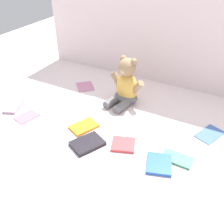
# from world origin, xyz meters

# --- Properties ---
(ground_plane) EXTENTS (3.20, 3.20, 0.00)m
(ground_plane) POSITION_xyz_m (0.00, 0.00, 0.00)
(ground_plane) COLOR silver
(backdrop_drape) EXTENTS (1.54, 0.03, 0.66)m
(backdrop_drape) POSITION_xyz_m (0.00, 0.47, 0.33)
(backdrop_drape) COLOR silver
(backdrop_drape) RESTS_ON ground_plane
(teddy_bear) EXTENTS (0.21, 0.21, 0.26)m
(teddy_bear) POSITION_xyz_m (-0.07, 0.15, 0.10)
(teddy_bear) COLOR #E5B24C
(teddy_bear) RESTS_ON ground_plane
(book_case_0) EXTENTS (0.12, 0.07, 0.01)m
(book_case_0) POSITION_xyz_m (0.31, -0.15, 0.01)
(book_case_0) COLOR #408E62
(book_case_0) RESTS_ON ground_plane
(book_case_1) EXTENTS (0.13, 0.15, 0.01)m
(book_case_1) POSITION_xyz_m (-0.15, -0.15, 0.01)
(book_case_1) COLOR orange
(book_case_1) RESTS_ON ground_plane
(book_case_2) EXTENTS (0.13, 0.13, 0.01)m
(book_case_2) POSITION_xyz_m (-0.23, 0.06, 0.00)
(book_case_2) COLOR #8BBBE7
(book_case_2) RESTS_ON ground_plane
(book_case_3) EXTENTS (0.15, 0.15, 0.01)m
(book_case_3) POSITION_xyz_m (-0.36, 0.19, 0.00)
(book_case_3) COLOR #B86D91
(book_case_3) RESTS_ON ground_plane
(book_case_4) EXTENTS (0.13, 0.12, 0.01)m
(book_case_4) POSITION_xyz_m (0.08, -0.18, 0.01)
(book_case_4) COLOR #DA3E42
(book_case_4) RESTS_ON ground_plane
(book_case_5) EXTENTS (0.11, 0.14, 0.01)m
(book_case_5) POSITION_xyz_m (-0.57, -0.18, 0.01)
(book_case_5) COLOR #A58FA5
(book_case_5) RESTS_ON ground_plane
(book_case_6) EXTENTS (0.15, 0.17, 0.02)m
(book_case_6) POSITION_xyz_m (-0.06, -0.25, 0.01)
(book_case_6) COLOR black
(book_case_6) RESTS_ON ground_plane
(book_case_7) EXTENTS (0.10, 0.13, 0.01)m
(book_case_7) POSITION_xyz_m (-0.45, -0.21, 0.00)
(book_case_7) COLOR #B16B93
(book_case_7) RESTS_ON ground_plane
(book_case_8) EXTENTS (0.13, 0.16, 0.01)m
(book_case_8) POSITION_xyz_m (0.39, 0.08, 0.00)
(book_case_8) COLOR #3B5EA4
(book_case_8) RESTS_ON ground_plane
(book_case_9) EXTENTS (0.13, 0.14, 0.01)m
(book_case_9) POSITION_xyz_m (0.25, -0.21, 0.01)
(book_case_9) COLOR blue
(book_case_9) RESTS_ON ground_plane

